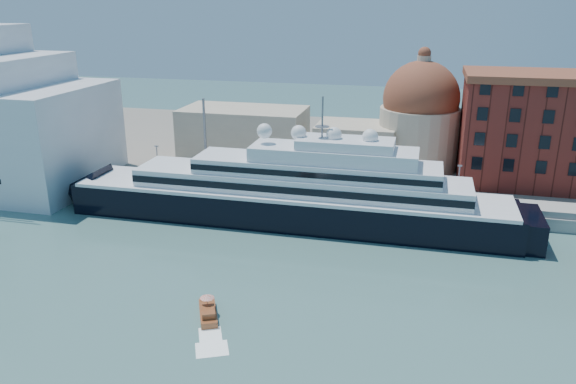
# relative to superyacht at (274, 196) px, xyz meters

# --- Properties ---
(ground) EXTENTS (400.00, 400.00, 0.00)m
(ground) POSITION_rel_superyacht_xyz_m (2.79, -23.00, -4.74)
(ground) COLOR #3C6867
(ground) RESTS_ON ground
(quay) EXTENTS (180.00, 10.00, 2.50)m
(quay) POSITION_rel_superyacht_xyz_m (2.79, 11.00, -3.49)
(quay) COLOR gray
(quay) RESTS_ON ground
(land) EXTENTS (260.00, 72.00, 2.00)m
(land) POSITION_rel_superyacht_xyz_m (2.79, 52.00, -3.74)
(land) COLOR slate
(land) RESTS_ON ground
(quay_fence) EXTENTS (180.00, 0.10, 1.20)m
(quay_fence) POSITION_rel_superyacht_xyz_m (2.79, 6.50, -1.64)
(quay_fence) COLOR slate
(quay_fence) RESTS_ON quay
(superyacht) EXTENTS (91.89, 12.74, 27.46)m
(superyacht) POSITION_rel_superyacht_xyz_m (0.00, 0.00, 0.00)
(superyacht) COLOR black
(superyacht) RESTS_ON ground
(service_barge) EXTENTS (10.49, 4.29, 2.30)m
(service_barge) POSITION_rel_superyacht_xyz_m (-31.97, -1.70, -4.08)
(service_barge) COLOR white
(service_barge) RESTS_ON ground
(water_taxi) EXTENTS (4.60, 6.65, 3.02)m
(water_taxi) POSITION_rel_superyacht_xyz_m (0.57, -34.88, -4.01)
(water_taxi) COLOR maroon
(water_taxi) RESTS_ON ground
(warehouse) EXTENTS (43.00, 19.00, 23.25)m
(warehouse) POSITION_rel_superyacht_xyz_m (54.79, 29.00, 9.05)
(warehouse) COLOR maroon
(warehouse) RESTS_ON land
(church) EXTENTS (66.00, 18.00, 25.50)m
(church) POSITION_rel_superyacht_xyz_m (9.18, 34.72, 6.17)
(church) COLOR beige
(church) RESTS_ON land
(lamp_posts) EXTENTS (120.80, 2.40, 18.00)m
(lamp_posts) POSITION_rel_superyacht_xyz_m (-9.88, 9.27, 5.10)
(lamp_posts) COLOR slate
(lamp_posts) RESTS_ON quay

